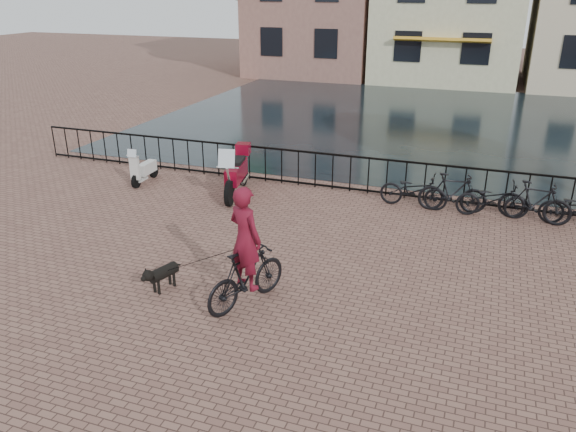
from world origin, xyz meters
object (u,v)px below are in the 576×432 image
(motorcycle, at_px, (236,167))
(scooter, at_px, (144,163))
(cyclist, at_px, (246,254))
(dog, at_px, (164,276))

(motorcycle, relative_size, scooter, 1.78)
(cyclist, distance_m, dog, 1.81)
(dog, height_order, scooter, scooter)
(cyclist, xyz_separation_m, scooter, (-5.44, 5.11, -0.41))
(scooter, bearing_deg, cyclist, -46.00)
(cyclist, bearing_deg, motorcycle, -40.53)
(motorcycle, xyz_separation_m, scooter, (-2.91, 0.03, -0.20))
(cyclist, relative_size, motorcycle, 1.15)
(motorcycle, bearing_deg, scooter, 167.86)
(motorcycle, bearing_deg, dog, -91.85)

